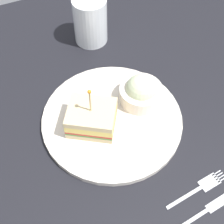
# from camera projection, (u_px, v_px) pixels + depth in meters

# --- Properties ---
(ground_plane) EXTENTS (0.91, 0.91, 0.02)m
(ground_plane) POSITION_uv_depth(u_px,v_px,m) (112.00, 124.00, 0.66)
(ground_plane) COLOR black
(plate) EXTENTS (0.27, 0.27, 0.01)m
(plate) POSITION_uv_depth(u_px,v_px,m) (112.00, 120.00, 0.65)
(plate) COLOR silver
(plate) RESTS_ON ground_plane
(sandwich_half_center) EXTENTS (0.11, 0.11, 0.10)m
(sandwich_half_center) POSITION_uv_depth(u_px,v_px,m) (92.00, 120.00, 0.61)
(sandwich_half_center) COLOR beige
(sandwich_half_center) RESTS_ON plate
(coleslaw_bowl) EXTENTS (0.09, 0.09, 0.06)m
(coleslaw_bowl) POSITION_uv_depth(u_px,v_px,m) (141.00, 92.00, 0.65)
(coleslaw_bowl) COLOR silver
(coleslaw_bowl) RESTS_ON plate
(drink_glass) EXTENTS (0.08, 0.08, 0.11)m
(drink_glass) POSITION_uv_depth(u_px,v_px,m) (90.00, 22.00, 0.75)
(drink_glass) COLOR gold
(drink_glass) RESTS_ON ground_plane
(fork) EXTENTS (0.12, 0.03, 0.00)m
(fork) POSITION_uv_depth(u_px,v_px,m) (203.00, 186.00, 0.57)
(fork) COLOR silver
(fork) RESTS_ON ground_plane
(knife) EXTENTS (0.13, 0.03, 0.00)m
(knife) POSITION_uv_depth(u_px,v_px,m) (214.00, 205.00, 0.55)
(knife) COLOR silver
(knife) RESTS_ON ground_plane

